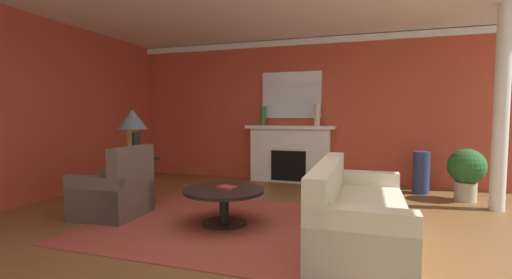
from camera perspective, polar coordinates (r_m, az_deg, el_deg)
ground_plane at (r=4.14m, az=-2.19°, el=-15.11°), size 9.16×9.16×0.00m
wall_fireplace at (r=7.17m, az=7.07°, el=4.73°), size 7.65×0.12×2.90m
wall_window at (r=6.33m, az=-33.36°, el=4.20°), size 0.12×7.22×2.90m
crown_moulding at (r=7.24m, az=7.04°, el=15.64°), size 7.65×0.08×0.12m
area_rug at (r=4.44m, az=-5.27°, el=-13.71°), size 3.24×2.53×0.01m
fireplace at (r=7.04m, az=5.58°, el=-2.62°), size 1.80×0.35×1.15m
mantel_mirror at (r=7.12m, az=5.86°, el=7.30°), size 1.21×0.04×0.94m
sofa at (r=3.92m, az=16.18°, el=-11.84°), size 0.90×2.10×0.85m
armchair_near_window at (r=5.05m, az=-22.30°, el=-8.29°), size 0.84×0.84×0.95m
coffee_table at (r=4.35m, az=-5.30°, el=-9.57°), size 1.00×1.00×0.45m
side_table at (r=5.59m, az=-19.51°, el=-6.07°), size 0.56×0.56×0.70m
table_lamp at (r=5.51m, az=-19.71°, el=2.41°), size 0.44×0.44×0.75m
vase_mantel_left at (r=7.08m, az=1.18°, el=3.94°), size 0.11×0.11×0.40m
vase_mantel_right at (r=6.85m, az=10.05°, el=4.04°), size 0.11×0.11×0.44m
vase_on_side_table at (r=5.34m, az=-19.14°, el=-1.04°), size 0.12×0.12×0.41m
vase_tall_corner at (r=6.67m, az=25.57°, el=-4.92°), size 0.28×0.28×0.73m
book_red_cover at (r=4.32m, az=-4.83°, el=-7.91°), size 0.25×0.21×0.03m
potted_plant at (r=6.41m, az=31.39°, el=-4.33°), size 0.56×0.56×0.83m
column_white at (r=5.96m, az=35.44°, el=4.16°), size 0.20×0.20×2.90m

